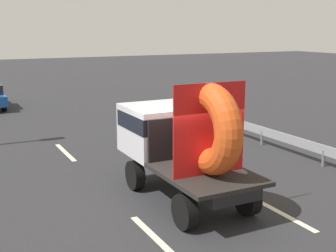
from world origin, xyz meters
TOP-DOWN VIEW (x-y plane):
  - ground_plane at (0.00, 0.00)m, footprint 120.00×120.00m
  - flatbed_truck at (0.09, 0.51)m, footprint 2.02×4.57m
  - guardrail at (5.46, 2.13)m, footprint 0.10×12.38m
  - lane_dash_left_near at (-1.55, -1.78)m, footprint 0.16×2.98m
  - lane_dash_left_far at (-1.55, 6.06)m, footprint 0.16×2.49m
  - lane_dash_right_near at (1.72, -1.83)m, footprint 0.16×2.08m
  - lane_dash_right_far at (1.72, 6.13)m, footprint 0.16×2.46m

SIDE VIEW (x-z plane):
  - ground_plane at x=0.00m, z-range 0.00..0.00m
  - lane_dash_left_near at x=-1.55m, z-range 0.00..0.01m
  - lane_dash_left_far at x=-1.55m, z-range 0.00..0.01m
  - lane_dash_right_near at x=1.72m, z-range 0.00..0.01m
  - lane_dash_right_far at x=1.72m, z-range 0.00..0.01m
  - guardrail at x=5.46m, z-range 0.17..0.88m
  - flatbed_truck at x=0.09m, z-range -0.01..3.17m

